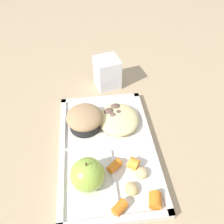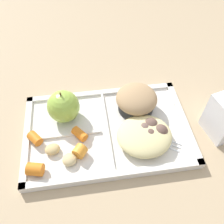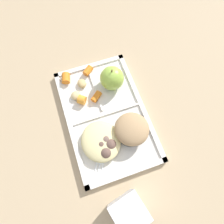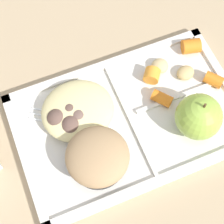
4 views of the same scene
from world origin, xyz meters
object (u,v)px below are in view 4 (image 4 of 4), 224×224
(lunch_tray, at_px, (130,121))
(bran_muffin, at_px, (98,158))
(green_apple, at_px, (199,117))
(plastic_fork, at_px, (64,119))

(lunch_tray, height_order, bran_muffin, bran_muffin)
(green_apple, height_order, plastic_fork, green_apple)
(plastic_fork, bearing_deg, green_apple, 154.53)
(green_apple, height_order, bran_muffin, green_apple)
(lunch_tray, relative_size, plastic_fork, 3.02)
(lunch_tray, xyz_separation_m, green_apple, (-0.09, 0.05, 0.04))
(green_apple, bearing_deg, plastic_fork, -25.47)
(lunch_tray, bearing_deg, plastic_fork, -22.53)
(green_apple, bearing_deg, lunch_tray, -28.50)
(plastic_fork, bearing_deg, bran_muffin, 104.78)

